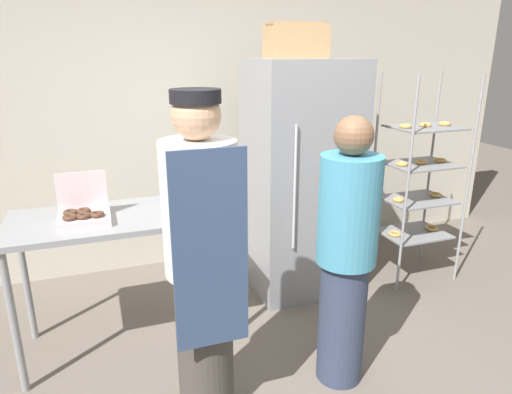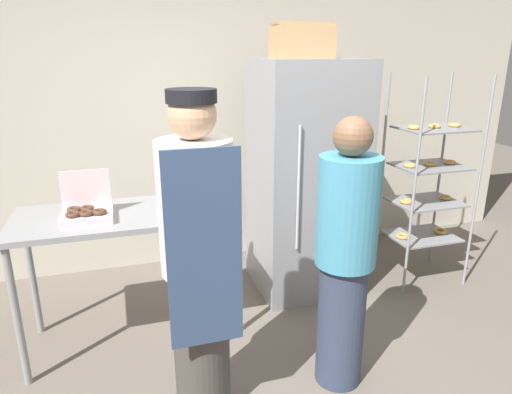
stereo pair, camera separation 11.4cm
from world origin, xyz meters
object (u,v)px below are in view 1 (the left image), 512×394
donut_box (83,215)px  person_baker (202,260)px  cardboard_storage_box (296,41)px  person_customer (346,255)px  refrigerator (300,179)px  baking_rack (419,181)px  blender_pitcher (177,185)px

donut_box → person_baker: 0.90m
cardboard_storage_box → person_customer: cardboard_storage_box is taller
refrigerator → person_customer: bearing=-102.4°
baking_rack → cardboard_storage_box: cardboard_storage_box is taller
baking_rack → person_baker: bearing=-155.0°
donut_box → blender_pitcher: bearing=18.4°
refrigerator → blender_pitcher: bearing=-166.2°
baking_rack → blender_pitcher: bearing=-177.9°
blender_pitcher → person_baker: person_baker is taller
donut_box → blender_pitcher: (0.60, 0.20, 0.07)m
blender_pitcher → person_baker: bearing=-93.0°
donut_box → person_baker: (0.55, -0.70, -0.07)m
person_baker → person_customer: (0.82, -0.00, -0.10)m
blender_pitcher → person_customer: (0.77, -0.90, -0.23)m
donut_box → cardboard_storage_box: size_ratio=0.70×
donut_box → cardboard_storage_box: (1.56, 0.46, 1.00)m
baking_rack → donut_box: (-2.65, -0.28, 0.12)m
baking_rack → person_customer: 1.61m
cardboard_storage_box → person_customer: bearing=-99.1°
refrigerator → person_baker: size_ratio=1.06×
refrigerator → cardboard_storage_box: 1.05m
donut_box → cardboard_storage_box: cardboard_storage_box is taller
refrigerator → person_customer: 1.19m
blender_pitcher → person_baker: 0.91m
refrigerator → baking_rack: size_ratio=1.06×
person_customer → person_baker: bearing=179.7°
donut_box → cardboard_storage_box: 1.91m
cardboard_storage_box → person_baker: 1.87m
cardboard_storage_box → person_customer: 1.66m
blender_pitcher → person_baker: (-0.05, -0.90, -0.14)m
refrigerator → donut_box: refrigerator is taller
refrigerator → cardboard_storage_box: size_ratio=4.38×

